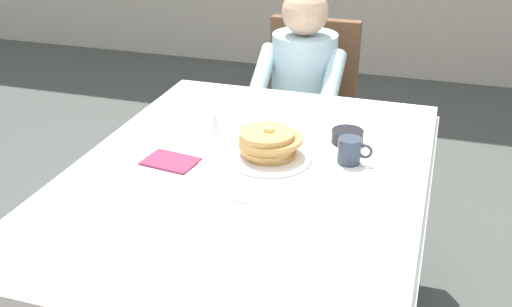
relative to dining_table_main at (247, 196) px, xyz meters
name	(u,v)px	position (x,y,z in m)	size (l,w,h in m)	color
dining_table_main	(247,196)	(0.00, 0.00, 0.00)	(1.12, 1.52, 0.74)	white
chair_diner	(308,103)	(-0.07, 1.17, -0.12)	(0.44, 0.45, 0.93)	brown
diner_person	(302,87)	(-0.07, 1.01, 0.02)	(0.40, 0.43, 1.12)	silver
plate_breakfast	(269,157)	(0.04, 0.10, 0.10)	(0.28, 0.28, 0.02)	white
breakfast_stack	(269,142)	(0.04, 0.10, 0.15)	(0.21, 0.21, 0.10)	tan
cup_coffee	(350,151)	(0.30, 0.16, 0.13)	(0.11, 0.08, 0.08)	#333D4C
bowl_butter	(347,136)	(0.27, 0.31, 0.11)	(0.11, 0.11, 0.04)	black
syrup_pitcher	(215,123)	(-0.20, 0.25, 0.13)	(0.08, 0.08, 0.07)	silver
fork_left_of_plate	(213,153)	(-0.15, 0.08, 0.09)	(0.18, 0.01, 0.01)	silver
knife_right_of_plate	(325,169)	(0.23, 0.08, 0.09)	(0.20, 0.01, 0.01)	silver
spoon_near_edge	(243,201)	(0.05, -0.19, 0.09)	(0.15, 0.01, 0.01)	silver
napkin_folded	(171,161)	(-0.25, -0.02, 0.09)	(0.17, 0.12, 0.01)	#8C2D4C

